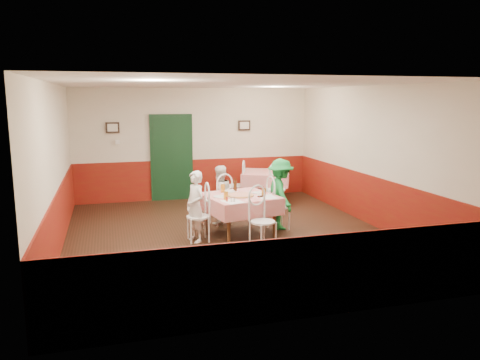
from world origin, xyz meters
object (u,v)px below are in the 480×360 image
object	(u,v)px
second_table	(266,187)
diner_left	(195,206)
main_table	(240,215)
glass_b	(264,192)
chair_right	(278,207)
chair_near	(263,222)
glass_a	(226,196)
diner_far	(220,195)
diner_right	(281,194)
wallet	(261,196)
chair_second_a	(237,186)
chair_second_b	(276,190)
chair_left	(198,217)
pizza	(240,195)
beer_bottle	(235,185)
glass_c	(223,188)
chair_far	(221,203)

from	to	relation	value
second_table	diner_left	bearing A→B (deg)	-129.72
main_table	glass_b	xyz separation A→B (m)	(0.41, -0.16, 0.45)
chair_right	chair_near	xyz separation A→B (m)	(-0.66, -1.01, 0.00)
glass_a	diner_far	size ratio (longest dim) A/B	0.12
chair_near	chair_right	bearing A→B (deg)	36.33
main_table	chair_near	xyz separation A→B (m)	(0.17, -0.83, 0.08)
glass_a	diner_right	size ratio (longest dim) A/B	0.11
main_table	wallet	distance (m)	0.57
chair_second_a	chair_second_b	bearing A→B (deg)	68.19
chair_left	chair_second_a	xyz separation A→B (m)	(1.47, 2.73, 0.00)
wallet	diner_right	world-z (taller)	diner_right
pizza	beer_bottle	distance (m)	0.49
diner_right	glass_c	bearing A→B (deg)	82.07
chair_second_b	glass_a	size ratio (longest dim) A/B	6.11
main_table	chair_second_b	distance (m)	2.28
chair_far	chair_second_b	size ratio (longest dim) A/B	1.00
pizza	glass_a	bearing A→B (deg)	-143.95
chair_far	glass_c	world-z (taller)	glass_c
chair_far	chair_near	size ratio (longest dim) A/B	1.00
chair_left	diner_right	bearing A→B (deg)	101.78
chair_far	diner_left	xyz separation A→B (m)	(-0.71, -1.02, 0.19)
chair_right	diner_left	size ratio (longest dim) A/B	0.70
glass_b	chair_near	bearing A→B (deg)	-109.44
chair_second_a	chair_second_b	world-z (taller)	same
main_table	diner_far	world-z (taller)	diner_far
glass_a	diner_right	bearing A→B (deg)	22.01
glass_b	chair_second_b	bearing A→B (deg)	63.45
beer_bottle	pizza	bearing A→B (deg)	-93.55
glass_a	beer_bottle	bearing A→B (deg)	63.09
second_table	diner_left	distance (m)	3.57
second_table	pizza	world-z (taller)	pizza
chair_far	glass_c	bearing A→B (deg)	66.60
second_table	chair_left	distance (m)	3.52
main_table	diner_left	bearing A→B (deg)	-168.17
chair_far	beer_bottle	size ratio (longest dim) A/B	3.88
chair_second_a	diner_left	size ratio (longest dim) A/B	0.70
chair_near	chair_second_a	world-z (taller)	same
chair_right	pizza	xyz separation A→B (m)	(-0.84, -0.24, 0.33)
chair_near	wallet	xyz separation A→B (m)	(0.16, 0.59, 0.32)
second_table	chair_right	bearing A→B (deg)	-103.26
chair_second_b	pizza	xyz separation A→B (m)	(-1.40, -1.87, 0.33)
chair_second_b	diner_left	size ratio (longest dim) A/B	0.70
chair_far	diner_left	distance (m)	1.25
main_table	second_table	world-z (taller)	same
wallet	diner_right	bearing A→B (deg)	26.11
chair_right	diner_right	world-z (taller)	diner_right
chair_near	diner_right	distance (m)	1.26
chair_second_a	glass_c	distance (m)	2.39
chair_far	glass_a	world-z (taller)	glass_a
chair_second_a	glass_a	distance (m)	3.06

